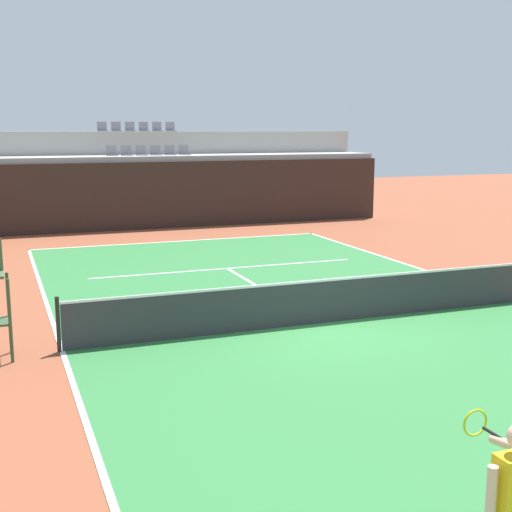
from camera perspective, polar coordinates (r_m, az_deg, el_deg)
The scene contains 12 objects.
ground_plane at distance 15.14m, azimuth 5.34°, elevation -5.57°, with size 80.00×80.00×0.00m, color brown.
court_surface at distance 15.14m, azimuth 5.34°, elevation -5.55°, with size 11.00×24.00×0.01m, color #2D7238.
baseline_far at distance 26.15m, azimuth -6.28°, elevation 1.23°, with size 11.00×0.10×0.00m, color white.
sideline_left at distance 13.72m, azimuth -15.73°, elevation -7.58°, with size 0.10×24.00×0.00m, color white.
service_line_far at distance 20.91m, azimuth -2.41°, elevation -1.03°, with size 8.26×0.10×0.00m, color white.
centre_service_line at distance 17.97m, azimuth 0.84°, elevation -2.93°, with size 0.10×6.40×0.00m, color white.
back_wall at distance 29.59m, azimuth -8.19°, elevation 4.99°, with size 20.87×0.30×2.83m, color black.
stands_tier_lower at distance 30.89m, azimuth -8.75°, elevation 5.41°, with size 20.87×2.40×3.05m, color #9E9E99.
stands_tier_upper at distance 33.20m, azimuth -9.66°, elevation 6.61°, with size 20.87×2.40×4.08m, color #9E9E99.
seating_row_lower at distance 30.89m, azimuth -8.87°, elevation 8.46°, with size 3.66×0.44×0.44m.
seating_row_upper at distance 33.22m, azimuth -9.81°, elevation 10.35°, with size 3.66×0.44×0.44m.
tennis_net at distance 15.01m, azimuth 5.38°, elevation -3.71°, with size 11.08×0.08×1.07m.
Camera 1 is at (-6.48, -13.04, 4.16)m, focal length 48.35 mm.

